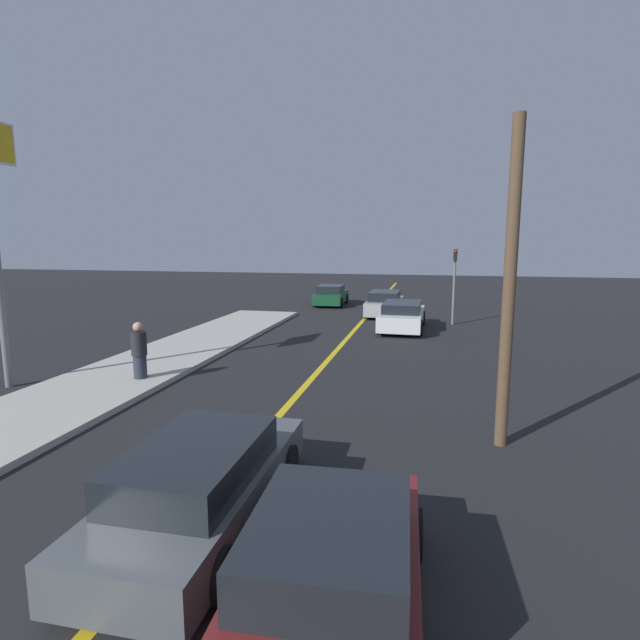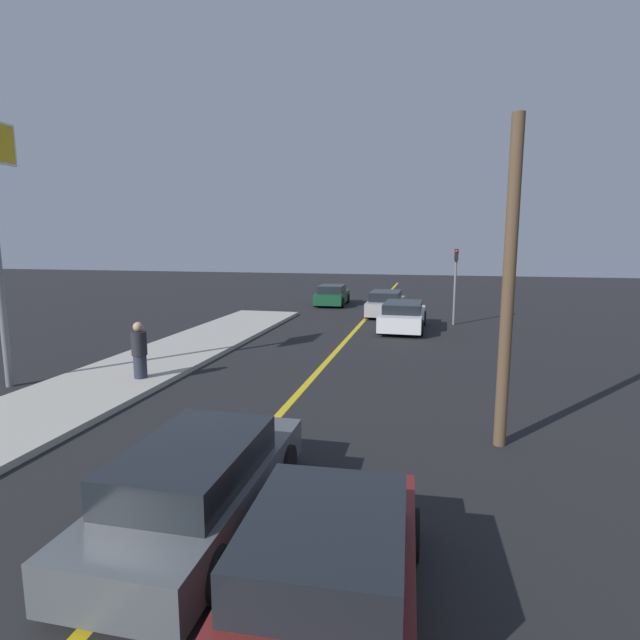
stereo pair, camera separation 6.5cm
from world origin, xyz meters
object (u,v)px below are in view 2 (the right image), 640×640
(car_oncoming_far, at_px, (332,295))
(traffic_light, at_px, (455,278))
(car_parked_left_lot, at_px, (386,304))
(pedestrian_mid_group, at_px, (139,351))
(car_far_distant, at_px, (403,316))
(utility_pole, at_px, (508,287))
(car_ahead_center, at_px, (200,484))
(car_near_right_lane, at_px, (328,567))

(car_oncoming_far, distance_m, traffic_light, 9.71)
(car_parked_left_lot, height_order, pedestrian_mid_group, pedestrian_mid_group)
(car_oncoming_far, bearing_deg, traffic_light, -42.27)
(car_far_distant, distance_m, utility_pole, 13.42)
(car_ahead_center, height_order, car_oncoming_far, car_ahead_center)
(car_oncoming_far, bearing_deg, car_ahead_center, -84.76)
(car_parked_left_lot, relative_size, pedestrian_mid_group, 2.66)
(car_far_distant, relative_size, car_parked_left_lot, 1.09)
(car_oncoming_far, xyz_separation_m, pedestrian_mid_group, (-1.84, -18.59, 0.34))
(traffic_light, bearing_deg, car_ahead_center, -102.46)
(car_parked_left_lot, relative_size, car_oncoming_far, 1.09)
(car_near_right_lane, xyz_separation_m, utility_pole, (2.38, 5.37, 2.55))
(car_oncoming_far, height_order, traffic_light, traffic_light)
(car_ahead_center, relative_size, car_parked_left_lot, 1.08)
(car_far_distant, bearing_deg, utility_pole, -77.04)
(traffic_light, bearing_deg, pedestrian_mid_group, -126.40)
(car_ahead_center, distance_m, pedestrian_mid_group, 8.08)
(car_ahead_center, bearing_deg, traffic_light, 77.00)
(car_ahead_center, relative_size, car_oncoming_far, 1.18)
(car_oncoming_far, relative_size, pedestrian_mid_group, 2.44)
(utility_pole, bearing_deg, pedestrian_mid_group, 166.16)
(car_oncoming_far, height_order, pedestrian_mid_group, pedestrian_mid_group)
(pedestrian_mid_group, bearing_deg, car_near_right_lane, -47.14)
(car_near_right_lane, distance_m, utility_pole, 6.40)
(car_ahead_center, distance_m, car_oncoming_far, 25.12)
(traffic_light, bearing_deg, car_oncoming_far, 139.72)
(car_near_right_lane, xyz_separation_m, traffic_light, (1.98, 20.12, 1.64))
(car_near_right_lane, distance_m, pedestrian_mid_group, 10.54)
(traffic_light, distance_m, utility_pole, 14.78)
(car_near_right_lane, bearing_deg, car_ahead_center, 144.60)
(car_oncoming_far, xyz_separation_m, traffic_light, (7.30, -6.19, 1.66))
(car_oncoming_far, distance_m, utility_pole, 22.46)
(car_far_distant, distance_m, car_parked_left_lot, 4.40)
(car_ahead_center, xyz_separation_m, utility_pole, (4.54, 3.98, 2.55))
(car_ahead_center, bearing_deg, car_far_distant, 83.35)
(car_near_right_lane, height_order, traffic_light, traffic_light)
(car_far_distant, relative_size, pedestrian_mid_group, 2.89)
(pedestrian_mid_group, xyz_separation_m, traffic_light, (9.14, 12.40, 1.33))
(car_far_distant, bearing_deg, car_near_right_lane, -87.89)
(car_near_right_lane, relative_size, pedestrian_mid_group, 2.42)
(car_ahead_center, height_order, pedestrian_mid_group, pedestrian_mid_group)
(car_far_distant, height_order, car_parked_left_lot, car_parked_left_lot)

